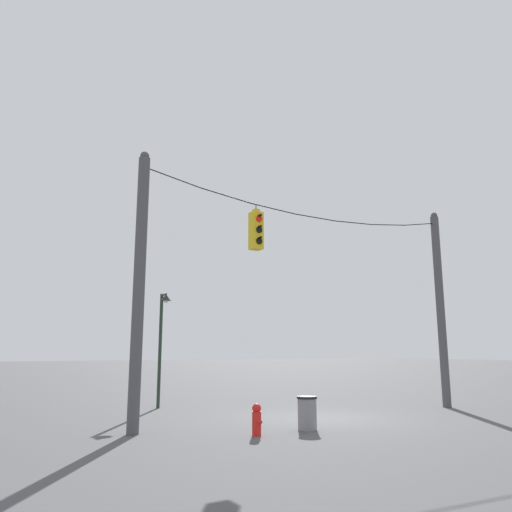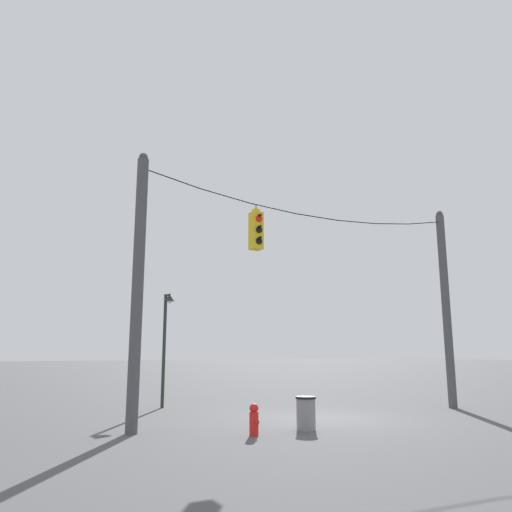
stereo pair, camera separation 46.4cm
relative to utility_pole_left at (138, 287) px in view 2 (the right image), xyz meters
The scene contains 8 objects.
ground_plane 6.85m from the utility_pole_left, ahead, with size 200.00×200.00×0.00m, color #4C4C4F.
utility_pole_left is the anchor object (origin of this frame).
utility_pole_right 11.61m from the utility_pole_left, ahead, with size 0.30×0.30×7.30m.
span_wire 6.46m from the utility_pole_left, ahead, with size 11.62×0.03×0.62m.
traffic_light_near_right_pole 4.01m from the utility_pole_left, ahead, with size 0.34×0.58×1.39m.
street_lamp 5.64m from the utility_pole_left, 62.86° to the left, with size 0.40×0.69×4.09m.
fire_hydrant 4.45m from the utility_pole_left, 35.09° to the right, with size 0.22×0.30×0.75m.
trash_bin 5.44m from the utility_pole_left, 21.78° to the right, with size 0.53×0.53×0.84m.
Camera 2 is at (-9.42, -12.79, 1.99)m, focal length 35.00 mm.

